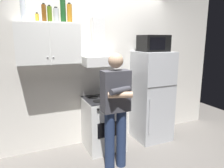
# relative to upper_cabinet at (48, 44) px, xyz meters

# --- Properties ---
(ground_plane) EXTENTS (7.00, 7.00, 0.00)m
(ground_plane) POSITION_rel_upper_cabinet_xyz_m (0.85, -0.37, -1.75)
(ground_plane) COLOR slate
(back_wall_tiled) EXTENTS (4.80, 0.10, 2.70)m
(back_wall_tiled) POSITION_rel_upper_cabinet_xyz_m (0.85, 0.23, -0.40)
(back_wall_tiled) COLOR silver
(back_wall_tiled) RESTS_ON ground_plane
(upper_cabinet) EXTENTS (0.90, 0.37, 0.60)m
(upper_cabinet) POSITION_rel_upper_cabinet_xyz_m (0.00, 0.00, 0.00)
(upper_cabinet) COLOR white
(stove_oven) EXTENTS (0.60, 0.62, 0.87)m
(stove_oven) POSITION_rel_upper_cabinet_xyz_m (0.80, -0.13, -1.32)
(stove_oven) COLOR white
(stove_oven) RESTS_ON ground_plane
(range_hood) EXTENTS (0.60, 0.44, 0.75)m
(range_hood) POSITION_rel_upper_cabinet_xyz_m (0.80, 0.00, -0.15)
(range_hood) COLOR white
(refrigerator) EXTENTS (0.60, 0.62, 1.60)m
(refrigerator) POSITION_rel_upper_cabinet_xyz_m (1.75, -0.12, -0.95)
(refrigerator) COLOR silver
(refrigerator) RESTS_ON ground_plane
(microwave) EXTENTS (0.48, 0.37, 0.28)m
(microwave) POSITION_rel_upper_cabinet_xyz_m (1.75, -0.11, -0.01)
(microwave) COLOR black
(microwave) RESTS_ON refrigerator
(person_standing) EXTENTS (0.38, 0.33, 1.64)m
(person_standing) POSITION_rel_upper_cabinet_xyz_m (0.75, -0.73, -0.85)
(person_standing) COLOR navy
(person_standing) RESTS_ON ground_plane
(cooking_pot) EXTENTS (0.29, 0.19, 0.12)m
(cooking_pot) POSITION_rel_upper_cabinet_xyz_m (0.93, -0.24, -0.82)
(cooking_pot) COLOR #B7BABF
(cooking_pot) RESTS_ON stove_oven
(bottle_beer_brown) EXTENTS (0.06, 0.06, 0.25)m
(bottle_beer_brown) POSITION_rel_upper_cabinet_xyz_m (-0.03, -0.03, 0.42)
(bottle_beer_brown) COLOR brown
(bottle_beer_brown) RESTS_ON upper_cabinet
(bottle_vodka_clear) EXTENTS (0.07, 0.07, 0.33)m
(bottle_vodka_clear) POSITION_rel_upper_cabinet_xyz_m (-0.30, -0.02, 0.46)
(bottle_vodka_clear) COLOR silver
(bottle_vodka_clear) RESTS_ON upper_cabinet
(bottle_canister_steel) EXTENTS (0.08, 0.08, 0.21)m
(bottle_canister_steel) POSITION_rel_upper_cabinet_xyz_m (0.14, 0.00, 0.40)
(bottle_canister_steel) COLOR #B2B5BA
(bottle_canister_steel) RESTS_ON upper_cabinet
(bottle_spice_jar) EXTENTS (0.05, 0.05, 0.13)m
(bottle_spice_jar) POSITION_rel_upper_cabinet_xyz_m (-0.12, 0.04, 0.36)
(bottle_spice_jar) COLOR gold
(bottle_spice_jar) RESTS_ON upper_cabinet
(bottle_liquor_amber) EXTENTS (0.07, 0.07, 0.28)m
(bottle_liquor_amber) POSITION_rel_upper_cabinet_xyz_m (0.34, 0.02, 0.43)
(bottle_liquor_amber) COLOR #B7721E
(bottle_liquor_amber) RESTS_ON upper_cabinet
(bottle_wine_green) EXTENTS (0.08, 0.08, 0.35)m
(bottle_wine_green) POSITION_rel_upper_cabinet_xyz_m (0.24, 0.03, 0.47)
(bottle_wine_green) COLOR #19471E
(bottle_wine_green) RESTS_ON upper_cabinet
(bottle_olive_oil) EXTENTS (0.07, 0.07, 0.23)m
(bottle_olive_oil) POSITION_rel_upper_cabinet_xyz_m (0.04, -0.02, 0.41)
(bottle_olive_oil) COLOR #4C6B19
(bottle_olive_oil) RESTS_ON upper_cabinet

